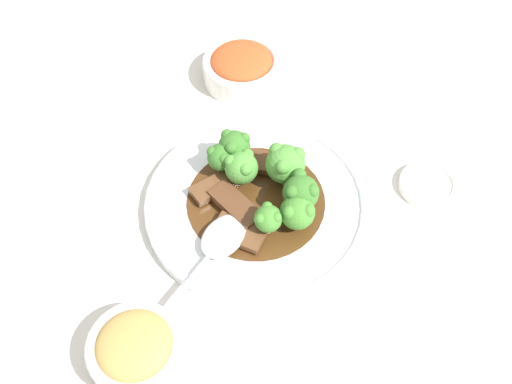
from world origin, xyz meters
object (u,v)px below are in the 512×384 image
Objects in this scene: broccoli_floret_6 at (297,212)px; side_bowl_kimchi at (239,67)px; serving_spoon at (217,245)px; broccoli_floret_0 at (301,192)px; broccoli_floret_1 at (234,146)px; main_plate at (256,203)px; beef_strip_0 at (265,163)px; beef_strip_2 at (236,206)px; broccoli_floret_2 at (241,167)px; sauce_dish at (427,184)px; broccoli_floret_3 at (268,218)px; beef_strip_1 at (239,232)px; side_bowl_appetizer at (136,350)px; broccoli_floret_4 at (285,164)px; broccoli_floret_5 at (221,157)px; beef_strip_3 at (215,186)px.

broccoli_floret_6 is 0.39× the size of side_bowl_kimchi.
broccoli_floret_0 is at bearing -64.75° from serving_spoon.
broccoli_floret_1 is 0.12m from broccoli_floret_6.
main_plate is 4.08× the size of beef_strip_0.
broccoli_floret_6 is at bearing -162.60° from beef_strip_0.
beef_strip_2 is (-0.01, 0.03, 0.02)m from main_plate.
broccoli_floret_2 is 0.25m from sauce_dish.
side_bowl_kimchi is at bearing 1.13° from main_plate.
broccoli_floret_3 is 0.57× the size of sauce_dish.
beef_strip_2 reaches higher than main_plate.
broccoli_floret_1 reaches higher than serving_spoon.
beef_strip_1 is (-0.05, 0.02, 0.01)m from main_plate.
beef_strip_1 is 1.39× the size of broccoli_floret_1.
main_plate is 0.08m from broccoli_floret_1.
broccoli_floret_2 is at bearing 18.05° from broccoli_floret_3.
side_bowl_appetizer is 1.38× the size of sauce_dish.
broccoli_floret_3 is at bearing -161.95° from broccoli_floret_2.
side_bowl_kimchi is at bearing -8.82° from serving_spoon.
sauce_dish is (0.02, -0.25, -0.02)m from beef_strip_2.
broccoli_floret_4 is at bearing -58.95° from beef_strip_2.
broccoli_floret_1 reaches higher than broccoli_floret_2.
side_bowl_kimchi is at bearing -4.96° from beef_strip_2.
broccoli_floret_5 is 0.97× the size of broccoli_floret_6.
beef_strip_3 is at bearing 36.08° from beef_strip_2.
broccoli_floret_5 is at bearing 169.29° from side_bowl_kimchi.
beef_strip_0 is at bearing -29.69° from serving_spoon.
side_bowl_kimchi is (0.29, -0.02, 0.00)m from beef_strip_1.
broccoli_floret_4 is at bearing -85.89° from beef_strip_3.
broccoli_floret_5 is at bearing -23.25° from side_bowl_appetizer.
side_bowl_kimchi is at bearing -5.66° from broccoli_floret_1.
broccoli_floret_6 reaches higher than sauce_dish.
side_bowl_kimchi is at bearing -11.89° from beef_strip_3.
beef_strip_1 is 1.72× the size of broccoli_floret_3.
beef_strip_0 is 0.29m from side_bowl_appetizer.
sauce_dish is (-0.01, -0.28, -0.02)m from beef_strip_3.
broccoli_floret_2 is at bearing 26.17° from main_plate.
side_bowl_appetizer is at bearing 162.06° from side_bowl_kimchi.
broccoli_floret_3 reaches higher than sauce_dish.
side_bowl_kimchi is at bearing 12.61° from broccoli_floret_0.
beef_strip_2 is at bearing -167.64° from broccoli_floret_5.
side_bowl_kimchi is (0.19, -0.04, -0.02)m from broccoli_floret_5.
broccoli_floret_2 reaches higher than broccoli_floret_6.
side_bowl_kimchi reaches higher than beef_strip_0.
broccoli_floret_5 is 0.26m from side_bowl_appetizer.
beef_strip_1 is 0.98× the size of sauce_dish.
broccoli_floret_0 is 0.05m from broccoli_floret_3.
broccoli_floret_3 is at bearing -152.77° from broccoli_floret_5.
broccoli_floret_0 is (-0.07, -0.04, 0.03)m from beef_strip_0.
broccoli_floret_0 reaches higher than side_bowl_appetizer.
serving_spoon is at bearing -36.76° from side_bowl_appetizer.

